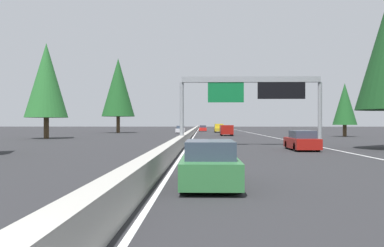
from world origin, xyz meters
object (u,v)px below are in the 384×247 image
(oncoming_near, at_px, (181,130))
(sign_gantry_overhead, at_px, (253,91))
(pickup_mid_center, at_px, (219,128))
(conifer_left_mid, at_px, (118,88))
(sedan_distant_a, at_px, (302,141))
(conifer_right_mid, at_px, (345,104))
(sedan_far_center, at_px, (210,165))
(minivan_distant_b, at_px, (226,130))
(sedan_far_left, at_px, (203,129))
(conifer_left_near, at_px, (46,80))

(oncoming_near, bearing_deg, sign_gantry_overhead, 11.40)
(sign_gantry_overhead, height_order, pickup_mid_center, sign_gantry_overhead)
(oncoming_near, xyz_separation_m, conifer_left_mid, (1.24, 13.06, 8.73))
(sedan_distant_a, xyz_separation_m, conifer_right_mid, (29.56, -13.87, 4.17))
(sedan_far_center, distance_m, sedan_distant_a, 18.15)
(sedan_distant_a, xyz_separation_m, minivan_distant_b, (33.76, 3.56, 0.27))
(pickup_mid_center, relative_size, oncoming_near, 1.27)
(minivan_distant_b, distance_m, sedan_far_left, 32.90)
(sedan_distant_a, height_order, conifer_left_mid, conifer_left_mid)
(sedan_far_left, xyz_separation_m, conifer_left_near, (-45.35, 20.52, 6.91))
(sedan_distant_a, bearing_deg, minivan_distant_b, 6.02)
(sedan_far_center, xyz_separation_m, conifer_right_mid, (46.23, -21.06, 4.17))
(sign_gantry_overhead, relative_size, conifer_right_mid, 1.58)
(minivan_distant_b, xyz_separation_m, conifer_right_mid, (-4.20, -17.43, 3.90))
(pickup_mid_center, height_order, conifer_right_mid, conifer_right_mid)
(sedan_far_left, bearing_deg, sedan_far_center, -179.90)
(oncoming_near, height_order, conifer_right_mid, conifer_right_mid)
(conifer_left_near, bearing_deg, sedan_far_left, -24.34)
(sedan_distant_a, height_order, conifer_left_near, conifer_left_near)
(sedan_distant_a, distance_m, pickup_mid_center, 55.48)
(conifer_left_mid, bearing_deg, conifer_left_near, 174.49)
(minivan_distant_b, height_order, pickup_mid_center, pickup_mid_center)
(sedan_far_center, height_order, conifer_right_mid, conifer_right_mid)
(sign_gantry_overhead, xyz_separation_m, sedan_distant_a, (-5.61, -2.95, -4.23))
(minivan_distant_b, height_order, sedan_far_left, minivan_distant_b)
(sedan_distant_a, height_order, oncoming_near, same)
(pickup_mid_center, xyz_separation_m, oncoming_near, (-5.40, 8.06, -0.23))
(sedan_far_center, relative_size, conifer_left_near, 0.35)
(pickup_mid_center, height_order, conifer_left_mid, conifer_left_mid)
(sedan_far_left, relative_size, pickup_mid_center, 0.79)
(sign_gantry_overhead, xyz_separation_m, conifer_left_near, (15.47, 24.90, 2.68))
(oncoming_near, relative_size, conifer_right_mid, 0.55)
(sign_gantry_overhead, distance_m, conifer_right_mid, 29.26)
(sign_gantry_overhead, relative_size, minivan_distant_b, 2.54)
(sedan_far_left, xyz_separation_m, conifer_left_mid, (-15.25, 17.61, 8.73))
(conifer_right_mid, height_order, conifer_left_mid, conifer_left_mid)
(oncoming_near, relative_size, conifer_left_near, 0.35)
(sedan_far_center, distance_m, pickup_mid_center, 72.09)
(sedan_far_center, relative_size, sedan_distant_a, 1.00)
(sign_gantry_overhead, height_order, sedan_distant_a, sign_gantry_overhead)
(pickup_mid_center, xyz_separation_m, conifer_left_mid, (-4.16, 21.12, 8.50))
(sign_gantry_overhead, relative_size, conifer_left_mid, 0.82)
(oncoming_near, xyz_separation_m, conifer_right_mid, (-20.38, -25.75, 4.17))
(sign_gantry_overhead, xyz_separation_m, pickup_mid_center, (49.73, 0.88, -4.00))
(pickup_mid_center, xyz_separation_m, conifer_left_near, (-34.26, 24.03, 6.68))
(sign_gantry_overhead, relative_size, conifer_left_near, 1.01)
(sedan_far_center, bearing_deg, conifer_left_near, 28.69)
(sedan_far_left, xyz_separation_m, pickup_mid_center, (-11.09, -3.51, 0.23))
(sign_gantry_overhead, relative_size, oncoming_near, 2.88)
(sedan_far_left, height_order, conifer_right_mid, conifer_right_mid)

